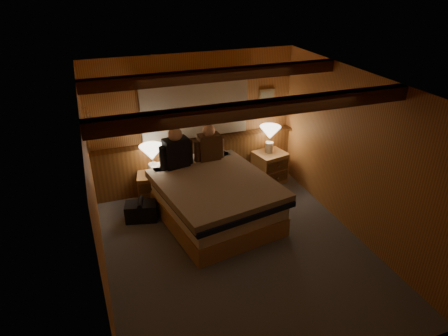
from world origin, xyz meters
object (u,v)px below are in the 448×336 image
bed (213,198)px  duffel_bag (141,211)px  nightstand_right (270,167)px  person_right (209,145)px  person_left (176,151)px  nightstand_left (153,188)px  lamp_right (270,134)px  lamp_left (152,155)px

bed → duffel_bag: bed is taller
nightstand_right → person_right: (-1.21, -0.11, 0.67)m
bed → person_left: size_ratio=3.30×
nightstand_right → duffel_bag: (-2.47, -0.47, -0.14)m
duffel_bag → person_left: bearing=35.5°
nightstand_left → duffel_bag: (-0.28, -0.50, -0.10)m
nightstand_left → nightstand_right: 2.19m
lamp_right → nightstand_right: bearing=-84.3°
person_right → nightstand_left: bearing=169.3°
lamp_right → person_left: (-1.79, -0.25, 0.05)m
duffel_bag → person_right: bearing=29.2°
nightstand_left → person_right: size_ratio=0.84×
bed → duffel_bag: (-1.09, 0.34, -0.21)m
duffel_bag → nightstand_left: bearing=73.9°
nightstand_right → person_left: (-1.79, -0.19, 0.69)m
lamp_right → duffel_bag: size_ratio=0.90×
lamp_left → lamp_right: bearing=1.0°
nightstand_left → person_left: size_ratio=0.78×
person_left → nightstand_left: bearing=140.2°
lamp_left → lamp_right: size_ratio=1.05×
lamp_left → duffel_bag: size_ratio=0.95×
nightstand_right → lamp_left: bearing=167.5°
nightstand_right → lamp_left: 2.23m
bed → duffel_bag: bearing=152.6°
bed → lamp_left: (-0.77, 0.83, 0.51)m
nightstand_left → person_right: 1.21m
duffel_bag → lamp_right: bearing=25.3°
nightstand_right → bed: bearing=-161.3°
bed → lamp_right: 1.72m
nightstand_right → duffel_bag: bearing=178.8°
lamp_right → person_right: size_ratio=0.76×
nightstand_right → lamp_right: 0.64m
bed → nightstand_left: size_ratio=4.25×
lamp_right → person_left: person_left is taller
person_right → bed: bearing=-105.8°
person_left → person_right: bearing=-2.6°
bed → person_right: 0.93m
duffel_bag → nightstand_right: bearing=24.1°
bed → duffel_bag: 1.17m
person_left → lamp_left: bearing=138.6°
lamp_left → nightstand_right: bearing=-0.5°
bed → person_right: (0.17, 0.70, 0.59)m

